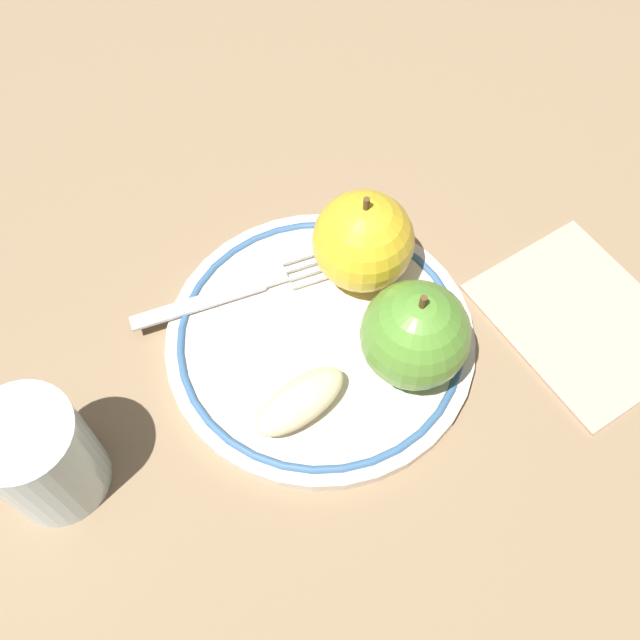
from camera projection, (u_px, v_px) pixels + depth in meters
name	position (u px, v px, depth m)	size (l,w,h in m)	color
ground_plane	(310.00, 332.00, 0.55)	(2.00, 2.00, 0.00)	#8C7253
plate	(320.00, 338.00, 0.54)	(0.23, 0.23, 0.01)	silver
apple_red_whole	(363.00, 241.00, 0.53)	(0.08, 0.08, 0.09)	gold
apple_second_whole	(415.00, 335.00, 0.49)	(0.08, 0.08, 0.09)	#589233
apple_slice_front	(300.00, 401.00, 0.49)	(0.07, 0.03, 0.02)	beige
fork	(245.00, 289.00, 0.55)	(0.09, 0.18, 0.00)	silver
drinking_glass	(42.00, 457.00, 0.45)	(0.07, 0.07, 0.09)	silver
napkin_folded	(582.00, 318.00, 0.55)	(0.15, 0.12, 0.01)	tan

